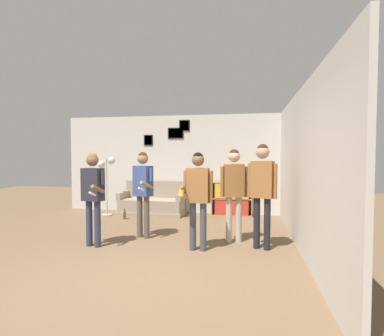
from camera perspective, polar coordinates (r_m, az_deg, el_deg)
name	(u,v)px	position (r m, az deg, el deg)	size (l,w,h in m)	color
ground_plane	(124,279)	(4.21, -12.83, -19.92)	(20.00, 20.00, 0.00)	brown
wall_back	(190,164)	(8.30, -0.36, 0.79)	(7.22, 0.08, 2.70)	beige
wall_right	(295,168)	(5.92, 19.06, -0.09)	(0.06, 6.94, 2.70)	beige
couch	(152,203)	(8.24, -7.54, -6.68)	(1.74, 0.80, 0.89)	gray
bookshelf	(232,199)	(8.02, 7.59, -5.84)	(1.06, 0.30, 0.89)	#A87F51
floor_lamp	(106,170)	(8.21, -15.98, -0.40)	(0.48, 0.28, 1.56)	#ADA89E
person_player_foreground_left	(93,190)	(5.50, -18.38, -3.92)	(0.49, 0.51, 1.64)	#2D334C
person_player_foreground_center	(143,185)	(5.85, -9.35, -3.27)	(0.46, 0.57, 1.66)	brown
person_watcher_holding_cup	(198,191)	(5.00, 1.14, -4.32)	(0.51, 0.41, 1.65)	#3D4247
person_spectator_near_bookshelf	(234,185)	(5.53, 7.99, -3.24)	(0.49, 0.26, 1.71)	#B7AD99
person_spectator_far_right	(262,184)	(5.20, 13.25, -2.98)	(0.48, 0.30, 1.79)	black
bottle_on_floor	(125,215)	(7.75, -12.73, -8.75)	(0.07, 0.07, 0.25)	brown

